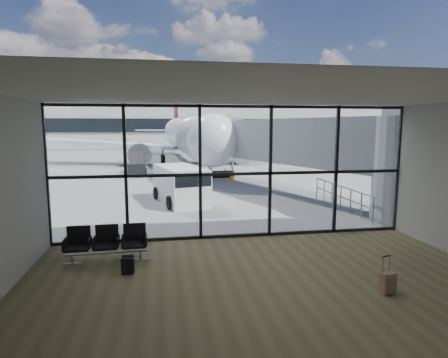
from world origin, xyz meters
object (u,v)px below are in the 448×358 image
object	(u,v)px
belt_loader	(137,168)
airliner	(188,136)
seating_row	(107,241)
backpack	(128,265)
suitcase	(388,283)
service_van	(181,185)

from	to	relation	value
belt_loader	airliner	bearing A→B (deg)	63.01
seating_row	backpack	xyz separation A→B (m)	(0.67, -1.14, -0.33)
suitcase	airliner	bearing A→B (deg)	85.23
backpack	airliner	size ratio (longest dim) A/B	0.01
seating_row	backpack	distance (m)	1.36
suitcase	airliner	distance (m)	33.02
seating_row	suitcase	xyz separation A→B (m)	(6.61, -3.31, -0.29)
backpack	service_van	distance (m)	9.13
seating_row	service_van	size ratio (longest dim) A/B	0.51
suitcase	belt_loader	world-z (taller)	belt_loader
suitcase	seating_row	bearing A→B (deg)	144.59
suitcase	service_van	bearing A→B (deg)	101.58
suitcase	airliner	world-z (taller)	airliner
airliner	belt_loader	world-z (taller)	airliner
backpack	service_van	world-z (taller)	service_van
seating_row	backpack	world-z (taller)	seating_row
service_van	belt_loader	xyz separation A→B (m)	(-2.88, 11.66, -0.35)
backpack	suitcase	distance (m)	6.33
belt_loader	suitcase	bearing A→B (deg)	-74.94
seating_row	airliner	size ratio (longest dim) A/B	0.06
airliner	seating_row	bearing A→B (deg)	-100.65
seating_row	service_van	distance (m)	8.18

